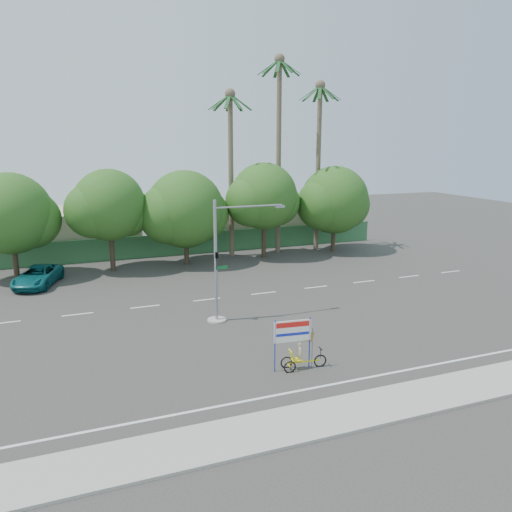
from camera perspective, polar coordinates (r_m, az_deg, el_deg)
name	(u,v)px	position (r m, az deg, el deg)	size (l,w,h in m)	color
ground	(285,340)	(26.45, 3.28, -9.55)	(120.00, 120.00, 0.00)	#33302D
sidewalk_near	(364,409)	(20.52, 12.24, -16.75)	(50.00, 2.40, 0.12)	gray
fence	(188,244)	(45.82, -7.73, 1.40)	(38.00, 0.08, 2.00)	#336B3D
building_left	(70,232)	(48.93, -20.49, 2.62)	(12.00, 8.00, 4.00)	beige
building_right	(253,223)	(52.20, -0.32, 3.83)	(14.00, 8.00, 3.60)	beige
tree_far_left	(10,216)	(40.80, -26.32, 4.10)	(7.14, 6.00, 7.96)	#473828
tree_left	(109,208)	(40.68, -16.49, 5.32)	(6.66, 5.60, 8.07)	#473828
tree_center	(184,211)	(41.64, -8.18, 5.06)	(7.62, 6.40, 7.85)	#473828
tree_right	(263,199)	(43.60, 0.85, 6.57)	(6.90, 5.80, 8.36)	#473828
tree_far_right	(334,202)	(46.70, 8.90, 6.11)	(7.38, 6.20, 7.94)	#473828
palm_tall	(279,137)	(45.50, 2.62, 13.42)	(3.73, 3.79, 17.45)	#70604C
palm_mid	(319,149)	(47.23, 7.16, 12.03)	(3.73, 3.79, 15.45)	#70604C
palm_short	(231,156)	(43.92, -2.90, 11.34)	(3.73, 3.79, 14.45)	#70604C
traffic_signal	(221,272)	(28.33, -4.00, -1.78)	(4.72, 1.10, 7.00)	gray
trike_billboard	(297,349)	(22.96, 4.75, -10.50)	(2.52, 0.70, 2.49)	black
pickup_truck	(38,276)	(38.98, -23.69, -2.12)	(2.33, 5.06, 1.41)	#0E5D64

